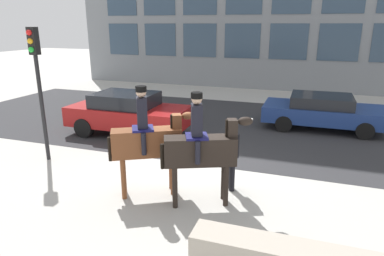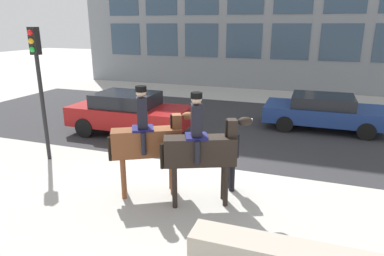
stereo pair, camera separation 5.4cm
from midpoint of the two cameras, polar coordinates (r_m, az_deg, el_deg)
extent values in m
plane|color=#B2AFA8|center=(9.24, 0.39, -7.31)|extent=(80.00, 80.00, 0.00)
cube|color=#2D2D30|center=(13.56, 6.80, 0.55)|extent=(24.28, 8.50, 0.01)
cube|color=#33475B|center=(24.07, -11.40, 14.30)|extent=(2.14, 0.02, 2.00)
cube|color=#33475B|center=(22.85, -5.41, 14.43)|extent=(2.14, 0.02, 2.00)
cube|color=#33475B|center=(21.89, 1.19, 14.40)|extent=(2.14, 0.02, 2.00)
cube|color=#33475B|center=(21.23, 8.29, 14.15)|extent=(2.14, 0.02, 2.00)
cube|color=#33475B|center=(20.89, 15.70, 13.68)|extent=(2.14, 0.02, 2.00)
cube|color=#33475B|center=(20.89, 23.20, 12.97)|extent=(2.14, 0.02, 2.00)
cube|color=brown|center=(7.72, -7.74, -2.38)|extent=(1.56, 1.14, 0.62)
cylinder|color=brown|center=(8.19, -3.67, -7.00)|extent=(0.11, 0.11, 0.95)
cylinder|color=brown|center=(7.91, -3.40, -7.89)|extent=(0.11, 0.11, 0.95)
cylinder|color=brown|center=(8.15, -11.52, -7.45)|extent=(0.11, 0.11, 0.95)
cylinder|color=brown|center=(7.87, -11.54, -8.36)|extent=(0.11, 0.11, 0.95)
cube|color=brown|center=(7.67, -2.77, 0.39)|extent=(0.29, 0.31, 0.52)
cube|color=black|center=(7.65, -3.67, 0.49)|extent=(0.07, 0.09, 0.47)
ellipsoid|color=brown|center=(7.64, -0.91, 2.06)|extent=(0.34, 0.31, 0.17)
cube|color=silver|center=(7.65, -0.29, 2.24)|extent=(0.11, 0.09, 0.07)
cylinder|color=black|center=(7.77, -13.71, -3.43)|extent=(0.09, 0.09, 0.55)
cube|color=#14144C|center=(7.61, -8.42, -0.09)|extent=(0.64, 0.65, 0.05)
cube|color=black|center=(7.52, -8.54, 2.56)|extent=(0.35, 0.39, 0.67)
sphere|color=#D1A889|center=(7.42, -8.68, 5.88)|extent=(0.22, 0.22, 0.22)
cylinder|color=black|center=(7.41, -8.71, 6.46)|extent=(0.24, 0.24, 0.12)
cylinder|color=black|center=(7.95, -8.42, -1.36)|extent=(0.11, 0.11, 0.49)
cylinder|color=black|center=(7.44, -8.25, -2.64)|extent=(0.11, 0.11, 0.49)
cube|color=black|center=(7.24, 1.15, -3.80)|extent=(1.57, 1.01, 0.60)
cylinder|color=black|center=(7.74, 5.08, -8.59)|extent=(0.11, 0.11, 0.93)
cylinder|color=black|center=(7.47, 5.46, -9.59)|extent=(0.11, 0.11, 0.93)
cylinder|color=black|center=(7.65, -3.12, -8.88)|extent=(0.11, 0.11, 0.93)
cylinder|color=black|center=(7.37, -3.06, -9.91)|extent=(0.11, 0.11, 0.93)
cube|color=black|center=(7.20, 6.46, -0.79)|extent=(0.28, 0.30, 0.58)
cube|color=black|center=(7.18, 5.52, -0.66)|extent=(0.07, 0.09, 0.52)
ellipsoid|color=black|center=(7.19, 8.67, 1.12)|extent=(0.37, 0.31, 0.19)
cube|color=silver|center=(7.21, 9.41, 1.28)|extent=(0.12, 0.09, 0.08)
cylinder|color=black|center=(7.24, -5.18, -4.74)|extent=(0.09, 0.09, 0.55)
cube|color=#14144C|center=(7.12, 0.56, -1.39)|extent=(0.61, 0.62, 0.05)
cube|color=black|center=(7.02, 0.56, 1.36)|extent=(0.33, 0.38, 0.65)
sphere|color=#D1A889|center=(6.92, 0.58, 4.84)|extent=(0.22, 0.22, 0.22)
cylinder|color=black|center=(6.90, 0.58, 5.46)|extent=(0.24, 0.24, 0.12)
cylinder|color=black|center=(7.46, 0.37, -2.65)|extent=(0.11, 0.11, 0.48)
cylinder|color=black|center=(6.96, 0.74, -4.13)|extent=(0.11, 0.11, 0.48)
cylinder|color=black|center=(8.13, 6.51, -7.57)|extent=(0.13, 0.13, 0.87)
cylinder|color=black|center=(8.27, 6.27, -7.12)|extent=(0.13, 0.13, 0.87)
cube|color=black|center=(7.94, 6.55, -2.59)|extent=(0.37, 0.46, 0.57)
sphere|color=#D1A889|center=(7.82, 6.65, 0.08)|extent=(0.20, 0.20, 0.20)
cube|color=black|center=(7.66, 4.88, -2.01)|extent=(0.54, 0.32, 0.09)
cone|color=orange|center=(7.61, 2.31, -2.11)|extent=(0.18, 0.12, 0.04)
cube|color=maroon|center=(12.38, -10.62, 2.04)|extent=(4.21, 1.86, 0.68)
cube|color=black|center=(12.30, -11.19, 4.66)|extent=(2.10, 1.63, 0.47)
cylinder|color=black|center=(11.16, -6.81, -1.23)|extent=(0.69, 0.22, 0.69)
cylinder|color=black|center=(12.65, -3.48, 1.04)|extent=(0.69, 0.22, 0.69)
cylinder|color=black|center=(12.48, -17.68, 0.03)|extent=(0.69, 0.22, 0.69)
cylinder|color=black|center=(13.83, -13.54, 1.97)|extent=(0.69, 0.22, 0.69)
cube|color=navy|center=(13.77, 20.91, 2.30)|extent=(4.36, 1.99, 0.57)
cube|color=black|center=(13.66, 20.67, 4.31)|extent=(2.18, 1.75, 0.41)
cylinder|color=black|center=(13.09, 26.75, -0.43)|extent=(0.60, 0.24, 0.60)
cylinder|color=black|center=(14.84, 25.92, 1.56)|extent=(0.60, 0.24, 0.60)
cylinder|color=black|center=(12.96, 14.91, 0.69)|extent=(0.60, 0.24, 0.60)
cylinder|color=black|center=(14.73, 15.49, 2.56)|extent=(0.60, 0.24, 0.60)
cylinder|color=black|center=(10.50, -23.80, 2.87)|extent=(0.11, 0.11, 3.01)
cube|color=black|center=(10.26, -25.05, 13.01)|extent=(0.24, 0.19, 0.72)
sphere|color=red|center=(10.17, -25.67, 14.14)|extent=(0.15, 0.15, 0.15)
sphere|color=orange|center=(10.18, -25.51, 12.93)|extent=(0.15, 0.15, 0.15)
sphere|color=green|center=(10.19, -25.36, 11.73)|extent=(0.15, 0.15, 0.15)
camera|label=1|loc=(0.03, -90.20, -0.06)|focal=32.00mm
camera|label=2|loc=(0.03, 89.80, 0.06)|focal=32.00mm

